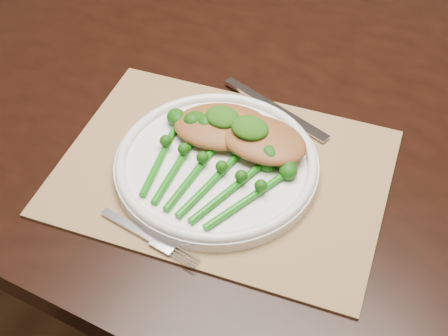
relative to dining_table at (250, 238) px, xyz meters
The scene contains 11 objects.
floor 0.42m from the dining_table, 130.97° to the left, with size 4.00×4.00×0.00m, color brown.
dining_table is the anchor object (origin of this frame).
placemat 0.41m from the dining_table, 76.78° to the right, with size 0.46×0.34×0.00m, color #95734C.
dinner_plate 0.43m from the dining_table, 80.02° to the right, with size 0.29×0.29×0.03m.
knife 0.38m from the dining_table, 22.49° to the right, with size 0.20×0.06×0.01m.
fork 0.50m from the dining_table, 84.44° to the right, with size 0.15×0.02×0.00m.
chicken_fillet_left 0.42m from the dining_table, 86.95° to the right, with size 0.14×0.10×0.03m, color brown.
chicken_fillet_right 0.43m from the dining_table, 57.73° to the right, with size 0.13×0.09×0.03m, color brown.
pesto_dollop_left 0.44m from the dining_table, 87.57° to the right, with size 0.05×0.04×0.02m, color #154309.
pesto_dollop_right 0.45m from the dining_table, 65.62° to the right, with size 0.05×0.05×0.02m, color #154309.
broccolini_bundle 0.45m from the dining_table, 81.04° to the right, with size 0.17×0.19×0.04m.
Camera 1 is at (0.48, -0.81, 1.41)m, focal length 50.00 mm.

